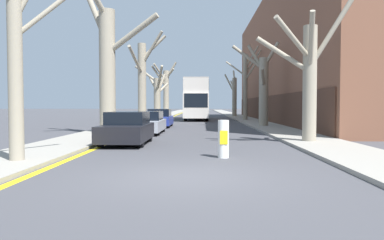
% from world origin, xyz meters
% --- Properties ---
extents(ground_plane, '(300.00, 300.00, 0.00)m').
position_xyz_m(ground_plane, '(0.00, 0.00, 0.00)').
color(ground_plane, '#424247').
extents(sidewalk_left, '(2.67, 120.00, 0.12)m').
position_xyz_m(sidewalk_left, '(-5.24, 50.00, 0.06)').
color(sidewalk_left, gray).
rests_on(sidewalk_left, ground).
extents(sidewalk_right, '(2.67, 120.00, 0.12)m').
position_xyz_m(sidewalk_right, '(5.24, 50.00, 0.06)').
color(sidewalk_right, gray).
rests_on(sidewalk_right, ground).
extents(building_facade_right, '(10.08, 41.30, 12.49)m').
position_xyz_m(building_facade_right, '(11.56, 29.21, 6.23)').
color(building_facade_right, brown).
rests_on(building_facade_right, ground).
extents(kerb_line_stripe, '(0.24, 120.00, 0.01)m').
position_xyz_m(kerb_line_stripe, '(-3.72, 50.00, 0.00)').
color(kerb_line_stripe, yellow).
rests_on(kerb_line_stripe, ground).
extents(street_tree_left_0, '(2.65, 2.85, 7.55)m').
position_xyz_m(street_tree_left_0, '(-4.76, 1.71, 3.48)').
color(street_tree_left_0, gray).
rests_on(street_tree_left_0, ground).
extents(street_tree_left_1, '(4.72, 3.28, 8.51)m').
position_xyz_m(street_tree_left_1, '(-4.94, 12.23, 3.99)').
color(street_tree_left_1, gray).
rests_on(street_tree_left_1, ground).
extents(street_tree_left_2, '(2.73, 3.50, 7.85)m').
position_xyz_m(street_tree_left_2, '(-4.74, 23.44, 3.85)').
color(street_tree_left_2, gray).
rests_on(street_tree_left_2, ground).
extents(street_tree_left_3, '(3.80, 4.76, 6.28)m').
position_xyz_m(street_tree_left_3, '(-4.90, 35.03, 2.93)').
color(street_tree_left_3, gray).
rests_on(street_tree_left_3, ground).
extents(street_tree_left_4, '(3.60, 3.57, 7.82)m').
position_xyz_m(street_tree_left_4, '(-4.84, 45.17, 3.85)').
color(street_tree_left_4, gray).
rests_on(street_tree_left_4, ground).
extents(street_tree_right_0, '(4.00, 1.89, 6.05)m').
position_xyz_m(street_tree_right_0, '(4.86, 7.50, 2.88)').
color(street_tree_right_0, gray).
rests_on(street_tree_right_0, ground).
extents(street_tree_right_1, '(3.42, 2.50, 6.25)m').
position_xyz_m(street_tree_right_1, '(4.86, 19.54, 3.00)').
color(street_tree_right_1, gray).
rests_on(street_tree_right_1, ground).
extents(street_tree_right_2, '(3.95, 3.67, 7.83)m').
position_xyz_m(street_tree_right_2, '(4.94, 30.92, 3.90)').
color(street_tree_right_2, gray).
rests_on(street_tree_right_2, ground).
extents(street_tree_right_3, '(1.68, 2.39, 6.56)m').
position_xyz_m(street_tree_right_3, '(4.80, 43.34, 3.10)').
color(street_tree_right_3, gray).
rests_on(street_tree_right_3, ground).
extents(double_decker_bus, '(2.57, 11.85, 4.38)m').
position_xyz_m(double_decker_bus, '(-0.24, 33.38, 2.49)').
color(double_decker_bus, silver).
rests_on(double_decker_bus, ground).
extents(parked_car_0, '(1.81, 4.00, 1.37)m').
position_xyz_m(parked_car_0, '(-2.85, 7.16, 0.65)').
color(parked_car_0, black).
rests_on(parked_car_0, ground).
extents(parked_car_1, '(1.79, 4.58, 1.29)m').
position_xyz_m(parked_car_1, '(-2.85, 13.05, 0.62)').
color(parked_car_1, '#9EA3AD').
rests_on(parked_car_1, ground).
extents(parked_car_2, '(1.78, 4.23, 1.35)m').
position_xyz_m(parked_car_2, '(-2.85, 19.47, 0.64)').
color(parked_car_2, navy).
rests_on(parked_car_2, ground).
extents(traffic_bollard, '(0.34, 0.36, 1.19)m').
position_xyz_m(traffic_bollard, '(0.99, 3.14, 0.59)').
color(traffic_bollard, white).
rests_on(traffic_bollard, ground).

